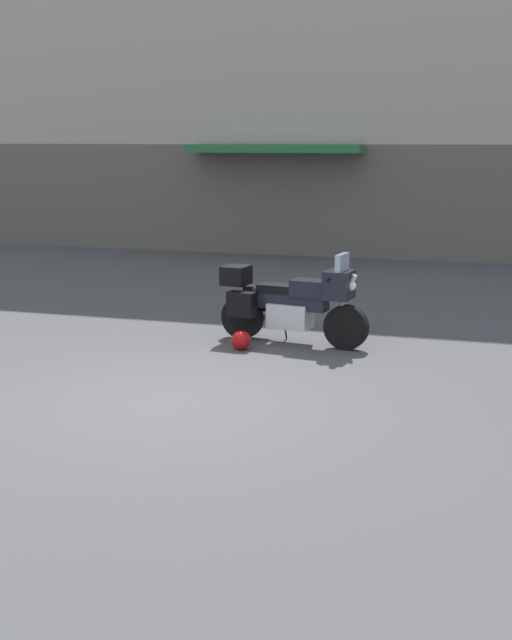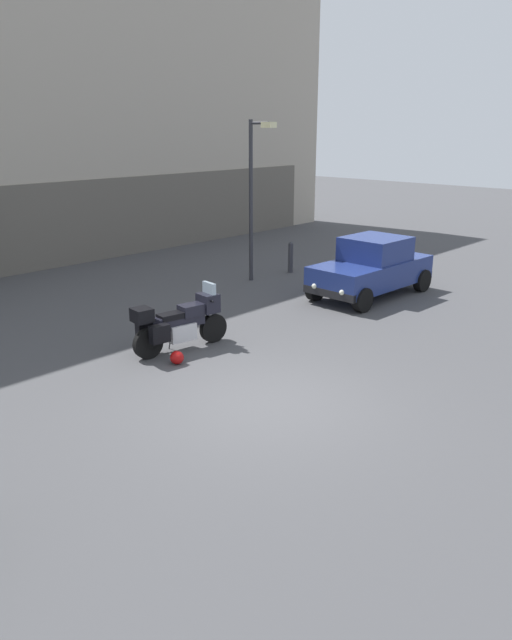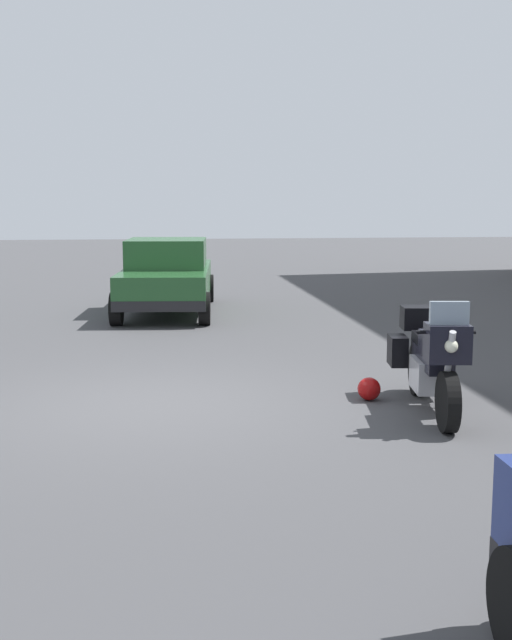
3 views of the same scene
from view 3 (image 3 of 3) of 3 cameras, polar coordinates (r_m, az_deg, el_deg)
ground_plane at (r=9.63m, az=-7.11°, el=-5.97°), size 80.00×80.00×0.00m
motorcycle at (r=9.38m, az=12.29°, el=-2.60°), size 2.26×0.89×1.36m
helmet at (r=9.84m, az=7.97°, el=-4.83°), size 0.28×0.28×0.28m
car_sedan_far at (r=17.31m, az=-6.28°, el=3.12°), size 4.69×2.29×1.56m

